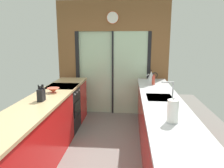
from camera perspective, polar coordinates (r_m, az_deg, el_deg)
ground_plane at (r=3.93m, az=-1.96°, el=-16.18°), size 5.04×7.60×0.02m
back_wall_unit at (r=5.27m, az=0.21°, el=8.42°), size 2.64×0.12×2.70m
left_counter_run at (r=3.54m, az=-18.07°, el=-11.59°), size 0.62×3.80×0.92m
right_counter_run at (r=3.47m, az=12.82°, el=-11.77°), size 0.62×3.80×0.92m
sink_faucet at (r=3.54m, az=15.08°, el=-0.72°), size 0.19×0.02×0.26m
oven_range at (r=4.52m, az=-12.61°, el=-6.25°), size 0.60×0.60×0.92m
mixing_bowl at (r=3.88m, az=-15.04°, el=-1.54°), size 0.21×0.21×0.08m
knife_block at (r=3.41m, az=-17.94°, el=-2.67°), size 0.09×0.14×0.25m
kettle at (r=4.97m, az=10.18°, el=2.19°), size 0.26×0.17×0.22m
soap_bottle at (r=4.48m, az=10.74°, el=1.03°), size 0.06×0.06×0.22m
paper_towel_roll at (r=2.51m, az=15.53°, el=-6.88°), size 0.14×0.14×0.29m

